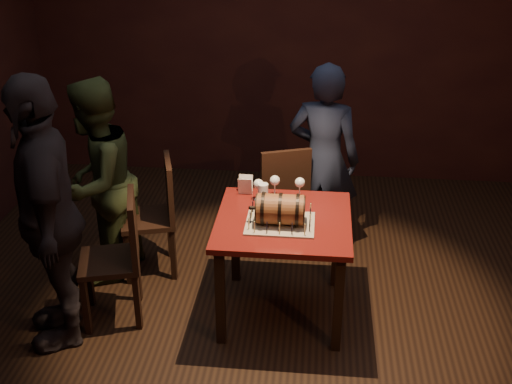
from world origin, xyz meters
TOP-DOWN VIEW (x-y plane):
  - room_shell at (0.00, 0.00)m, footprint 5.04×5.04m
  - pub_table at (0.14, 0.07)m, footprint 0.90×0.90m
  - cake_board at (0.12, -0.01)m, footprint 0.45×0.35m
  - barrel_cake at (0.12, -0.01)m, footprint 0.37×0.22m
  - birthday_candles at (0.12, -0.01)m, footprint 0.40×0.30m
  - wine_glass_left at (-0.06, 0.33)m, footprint 0.07×0.07m
  - wine_glass_mid at (0.05, 0.41)m, footprint 0.07×0.07m
  - wine_glass_right at (0.23, 0.39)m, footprint 0.07×0.07m
  - pint_of_ale at (-0.02, 0.28)m, footprint 0.07×0.07m
  - menu_card at (-0.16, 0.43)m, footprint 0.10×0.05m
  - chair_back at (0.07, 0.93)m, footprint 0.51×0.51m
  - chair_left_rear at (-0.85, 0.54)m, footprint 0.50×0.50m
  - chair_left_front at (-0.96, -0.09)m, footprint 0.49×0.49m
  - person_back at (0.39, 1.03)m, footprint 0.64×0.48m
  - person_left_rear at (-1.27, 0.43)m, footprint 0.76×0.88m
  - person_left_front at (-1.32, -0.32)m, footprint 0.81×1.15m

SIDE VIEW (x-z plane):
  - chair_back at x=0.07m, z-range 0.06..0.99m
  - chair_left_rear at x=-0.85m, z-range 0.06..0.99m
  - chair_left_front at x=-0.96m, z-range 0.06..0.99m
  - pub_table at x=0.14m, z-range 0.27..1.02m
  - cake_board at x=0.12m, z-range 0.75..0.76m
  - person_left_rear at x=-1.27m, z-range 0.00..1.56m
  - person_back at x=0.39m, z-range 0.00..1.57m
  - birthday_candles at x=0.12m, z-range 0.76..0.85m
  - menu_card at x=-0.16m, z-range 0.75..0.88m
  - pint_of_ale at x=-0.02m, z-range 0.75..0.90m
  - barrel_cake at x=0.12m, z-range 0.75..0.97m
  - wine_glass_mid at x=0.05m, z-range 0.79..0.95m
  - wine_glass_left at x=-0.06m, z-range 0.79..0.95m
  - wine_glass_right at x=0.23m, z-range 0.79..0.95m
  - person_left_front at x=-1.32m, z-range 0.00..1.82m
  - room_shell at x=0.00m, z-range 0.00..2.80m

